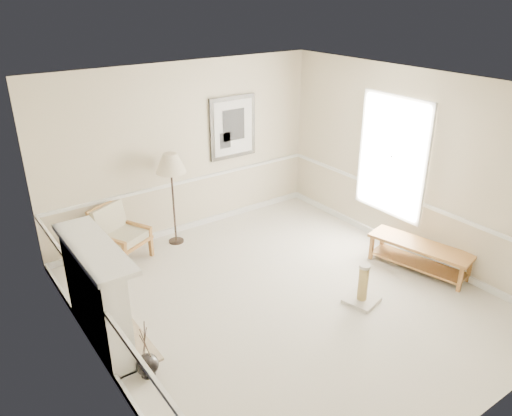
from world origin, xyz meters
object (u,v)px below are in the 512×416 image
Objects in this scene: armchair at (117,231)px; floor_lamp at (171,166)px; floor_vase at (147,365)px; scratching_post at (362,290)px; bench at (419,253)px.

floor_lamp is (0.98, -0.03, 0.89)m from armchair.
floor_vase is 2.81m from armchair.
armchair is 1.59× the size of scratching_post.
scratching_post reaches higher than bench.
scratching_post is (2.24, -3.08, -0.29)m from armchair.
scratching_post is at bearing -175.40° from bench.
armchair is 3.82m from scratching_post.
scratching_post is (1.26, -3.06, -1.18)m from floor_lamp.
floor_lamp is 3.51m from scratching_post.
armchair is 0.59× the size of floor_lamp.
armchair is at bearing 125.99° from scratching_post.
floor_vase is 0.80× the size of armchair.
armchair is 0.58× the size of bench.
floor_lamp reaches higher than scratching_post.
floor_vase reaches higher than bench.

